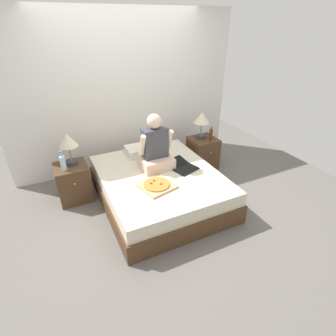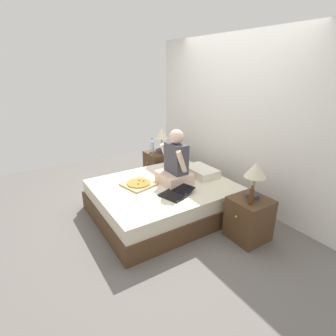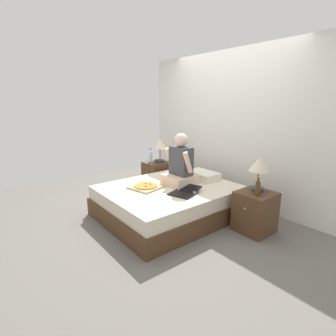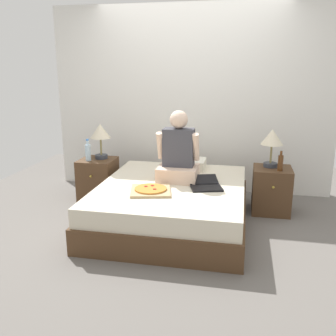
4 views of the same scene
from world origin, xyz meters
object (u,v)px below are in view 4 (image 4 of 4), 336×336
Objects in this scene: water_bottle at (88,152)px; laptop at (205,185)px; nightstand_left at (98,179)px; nightstand_right at (271,190)px; beer_bottle at (281,162)px; lamp_on_right_nightstand at (272,140)px; person_seated at (178,155)px; lamp_on_left_nightstand at (100,134)px; bed at (172,204)px; pizza_box at (151,190)px.

water_bottle reaches higher than laptop.
nightstand_left is 1.11× the size of laptop.
beer_bottle is at bearing -54.99° from nightstand_right.
lamp_on_right_nightstand is 1.04m from laptop.
nightstand_right is 0.70× the size of person_seated.
nightstand_right is at bearing -1.33° from lamp_on_left_nightstand.
bed is at bearing -22.42° from water_bottle.
water_bottle is (-0.08, -0.09, 0.38)m from nightstand_left.
nightstand_right is at bearing -59.07° from lamp_on_right_nightstand.
beer_bottle is at bearing 14.30° from person_seated.
lamp_on_left_nightstand is 2.23m from nightstand_right.
nightstand_right reaches higher than laptop.
lamp_on_right_nightstand is 0.29m from beer_bottle.
nightstand_right is 1.22m from person_seated.
nightstand_left is at bearing -128.63° from lamp_on_left_nightstand.
person_seated is at bearing 146.82° from laptop.
water_bottle is at bearing 161.52° from laptop.
bed is 1.34m from water_bottle.
lamp_on_left_nightstand reaches higher than beer_bottle.
lamp_on_left_nightstand reaches higher than nightstand_left.
lamp_on_right_nightstand is 0.93× the size of pizza_box.
lamp_on_left_nightstand is 0.58× the size of person_seated.
nightstand_right is 1.13× the size of pizza_box.
bed is 4.25× the size of lamp_on_right_nightstand.
lamp_on_right_nightstand reaches higher than beer_bottle.
water_bottle is 0.51× the size of nightstand_right.
beer_bottle reaches higher than pizza_box.
nightstand_right is (2.15, -0.05, -0.60)m from lamp_on_left_nightstand.
bed is at bearing -30.64° from lamp_on_left_nightstand.
laptop is at bearing -147.72° from beer_bottle.
bed is 3.52× the size of nightstand_left.
beer_bottle is 0.48× the size of pizza_box.
bed is 3.52× the size of nightstand_right.
laptop is at bearing -18.48° from water_bottle.
water_bottle reaches higher than bed.
person_seated reaches higher than bed.
nightstand_left is at bearing 48.35° from water_bottle.
nightstand_right is 1.55m from pizza_box.
beer_bottle is 1.17m from person_seated.
person_seated is at bearing -18.97° from nightstand_left.
bed is at bearing -149.60° from lamp_on_right_nightstand.
lamp_on_right_nightstand is at bearing 123.69° from beer_bottle.
beer_bottle is 0.47× the size of laptop.
lamp_on_left_nightstand is 1.63× the size of water_bottle.
nightstand_right is 0.97m from laptop.
nightstand_left is at bearing -178.67° from lamp_on_right_nightstand.
lamp_on_right_nightstand is at bearing 30.40° from bed.
water_bottle is 1.25m from person_seated.
person_seated is (1.13, -0.39, 0.47)m from nightstand_left.
nightstand_left is at bearing 180.00° from nightstand_right.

